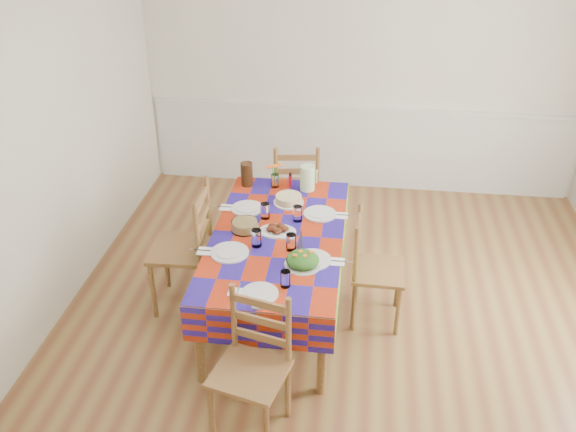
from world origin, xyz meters
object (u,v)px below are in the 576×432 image
Objects in this scene: green_pitcher at (308,178)px; chair_right at (373,270)px; tea_pitcher at (247,174)px; chair_near at (252,368)px; dining_table at (278,243)px; chair_left at (186,249)px; chair_far at (296,191)px; meat_platter at (277,230)px.

green_pitcher is 0.24× the size of chair_right.
chair_right reaches higher than tea_pitcher.
dining_table is at bearing 104.68° from chair_near.
tea_pitcher is 1.39m from chair_right.
chair_left reaches higher than chair_near.
green_pitcher is (0.15, 0.75, 0.19)m from dining_table.
chair_near is at bearing 149.55° from chair_right.
green_pitcher is 0.52m from tea_pitcher.
chair_right is at bearing 0.09° from dining_table.
chair_right is at bearing -34.69° from tea_pitcher.
chair_far is at bearing 89.70° from dining_table.
chair_left is at bearing -139.36° from green_pitcher.
chair_far reaches higher than chair_right.
meat_platter is (-0.01, 0.03, 0.10)m from dining_table.
chair_right is at bearing 114.61° from chair_far.
green_pitcher reaches higher than chair_right.
chair_near is (0.02, -1.18, -0.26)m from meat_platter.
chair_far is (0.01, 1.14, -0.15)m from dining_table.
chair_right is at bearing 87.41° from chair_left.
green_pitcher is at bearing 100.02° from chair_near.
tea_pitcher is 0.88m from chair_left.
chair_near reaches higher than tea_pitcher.
green_pitcher is 0.23× the size of chair_near.
chair_left is at bearing 50.03° from chair_far.
chair_left is at bearing -177.50° from meat_platter.
chair_near is at bearing 29.89° from chair_left.
dining_table is 1.88× the size of chair_far.
meat_platter is at bearing -63.24° from tea_pitcher.
tea_pitcher reaches higher than meat_platter.
chair_far is at bearing 104.26° from chair_near.
chair_near is (0.01, -1.15, -0.16)m from dining_table.
chair_near is at bearing -78.58° from tea_pitcher.
chair_far reaches higher than chair_near.
tea_pitcher is at bearing 115.56° from chair_near.
chair_far reaches higher than green_pitcher.
green_pitcher is 0.54m from chair_far.
chair_far is 1.35m from chair_left.
chair_left is 1.45m from chair_right.
green_pitcher is at bearing 78.84° from dining_table.
tea_pitcher reaches higher than dining_table.
chair_left is 1.15× the size of chair_right.
dining_table is 0.75m from chair_right.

